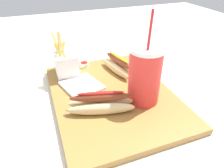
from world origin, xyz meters
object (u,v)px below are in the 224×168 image
at_px(hot_dog_1, 118,65).
at_px(napkin_stack, 82,86).
at_px(hot_dog_2, 101,103).
at_px(ketchup_cup_1, 84,64).
at_px(soda_cup, 145,75).
at_px(fries_basket, 66,63).

xyz_separation_m(hot_dog_1, napkin_stack, (0.06, -0.15, -0.02)).
xyz_separation_m(hot_dog_2, napkin_stack, (-0.14, -0.02, -0.02)).
height_order(hot_dog_2, ketchup_cup_1, hot_dog_2).
bearing_deg(ketchup_cup_1, hot_dog_1, 53.85).
relative_size(hot_dog_1, ketchup_cup_1, 5.22).
xyz_separation_m(soda_cup, ketchup_cup_1, (-0.27, -0.11, -0.07)).
bearing_deg(fries_basket, hot_dog_2, 11.79).
distance_m(hot_dog_1, napkin_stack, 0.16).
height_order(hot_dog_1, hot_dog_2, hot_dog_2).
height_order(soda_cup, napkin_stack, soda_cup).
bearing_deg(napkin_stack, fries_basket, -164.90).
xyz_separation_m(hot_dog_2, ketchup_cup_1, (-0.27, 0.02, -0.01)).
distance_m(hot_dog_2, napkin_stack, 0.14).
relative_size(ketchup_cup_1, napkin_stack, 0.27).
xyz_separation_m(hot_dog_1, hot_dog_2, (0.19, -0.13, 0.00)).
bearing_deg(napkin_stack, soda_cup, 48.99).
xyz_separation_m(soda_cup, napkin_stack, (-0.13, -0.15, -0.08)).
distance_m(fries_basket, hot_dog_1, 0.19).
bearing_deg(napkin_stack, hot_dog_1, 110.69).
distance_m(hot_dog_1, ketchup_cup_1, 0.13).
bearing_deg(hot_dog_2, hot_dog_1, 146.28).
height_order(soda_cup, ketchup_cup_1, soda_cup).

